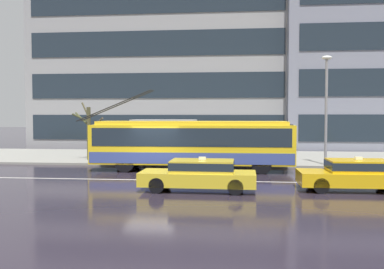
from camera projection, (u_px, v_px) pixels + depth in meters
ground_plane at (151, 176)px, 21.17m from camera, size 160.00×160.00×0.00m
sidewalk_slab at (176, 157)px, 30.17m from camera, size 80.00×10.00×0.14m
lane_centre_line at (146, 180)px, 19.97m from camera, size 72.00×0.14×0.01m
trolleybus at (192, 143)px, 23.35m from camera, size 12.05×2.62×4.51m
taxi_oncoming_near at (200, 174)px, 17.10m from camera, size 4.73×1.83×1.39m
taxi_oncoming_far at (356, 173)px, 17.14m from camera, size 4.44×1.84×1.39m
bus_shelter at (165, 130)px, 27.12m from camera, size 4.12×1.68×2.66m
pedestrian_at_shelter at (124, 137)px, 27.03m from camera, size 1.40×1.40×1.92m
pedestrian_approaching_curb at (189, 138)px, 25.86m from camera, size 1.33×1.33×1.96m
pedestrian_walking_past at (233, 138)px, 26.10m from camera, size 1.01×1.01×1.95m
pedestrian_waiting_by_pole at (118, 138)px, 25.80m from camera, size 1.06×1.06×2.00m
street_lamp at (326, 100)px, 24.78m from camera, size 0.60×0.32×6.44m
street_tree_bare at (88, 130)px, 27.63m from camera, size 2.29×1.14×3.79m
office_tower_corner_left at (165, 52)px, 41.75m from camera, size 23.96×11.31×18.70m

